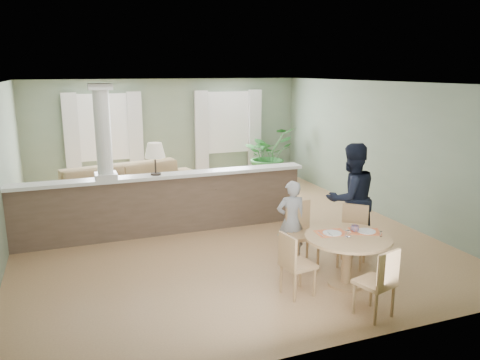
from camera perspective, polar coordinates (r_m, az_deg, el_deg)
name	(u,v)px	position (r m, az deg, el deg)	size (l,w,h in m)	color
ground	(217,231)	(8.74, -2.86, -6.22)	(8.00, 8.00, 0.00)	tan
room_shell	(204,130)	(8.90, -4.42, 6.12)	(7.02, 8.02, 2.71)	gray
pony_wall	(160,197)	(8.49, -9.69, -2.00)	(5.32, 0.38, 2.70)	brown
sofa	(129,189)	(10.05, -13.38, -1.12)	(3.28, 1.28, 0.96)	#998453
houseplant	(268,155)	(12.31, 3.46, 3.07)	(1.33, 1.15, 1.48)	#286528
dining_table	(348,246)	(6.62, 13.00, -7.84)	(1.18, 1.18, 0.81)	tan
chair_far_boy	(301,229)	(7.29, 7.43, -5.98)	(0.44, 0.44, 0.95)	tan
chair_far_man	(353,232)	(7.37, 13.62, -6.20)	(0.59, 0.59, 0.92)	tan
chair_near	(380,280)	(5.90, 16.65, -11.63)	(0.49, 0.49, 0.88)	tan
chair_side	(294,262)	(6.23, 6.59, -9.88)	(0.44, 0.44, 0.86)	tan
child_person	(291,221)	(7.31, 6.25, -4.95)	(0.46, 0.30, 1.27)	#99999E
man_person	(351,199)	(7.72, 13.35, -2.22)	(0.88, 0.68, 1.80)	black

